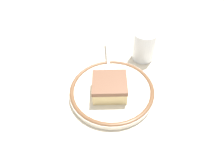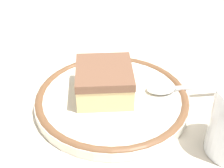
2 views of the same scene
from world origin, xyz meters
name	(u,v)px [view 2 (image 2 of 2)]	position (x,y,z in m)	size (l,w,h in m)	color
ground_plane	(140,112)	(0.00, 0.00, 0.00)	(2.40, 2.40, 0.00)	#B7B2A8
placemat	(140,111)	(0.00, 0.00, 0.00)	(0.55, 0.41, 0.00)	beige
plate	(112,99)	(-0.04, 0.01, 0.01)	(0.21, 0.21, 0.02)	silver
cake_slice	(104,81)	(-0.05, 0.01, 0.04)	(0.09, 0.10, 0.04)	beige
spoon	(177,88)	(0.05, 0.04, 0.02)	(0.15, 0.06, 0.01)	silver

